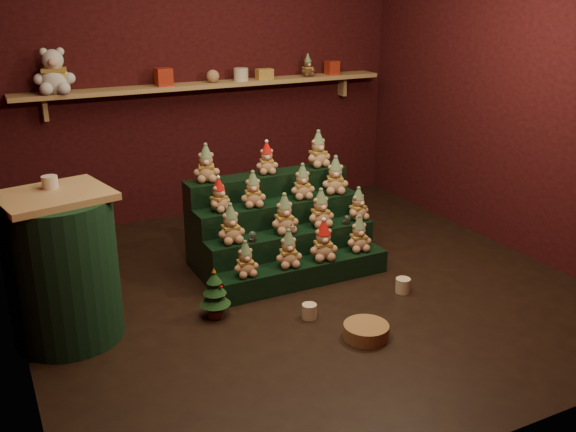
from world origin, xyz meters
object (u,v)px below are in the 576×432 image
snow_globe_a (252,236)px  mini_christmas_tree (215,293)px  brown_bear (308,66)px  side_table (63,268)px  riser_tier_front (304,273)px  snow_globe_b (292,229)px  mug_right (403,285)px  wicker_basket (366,331)px  white_bear (53,65)px  mug_left (309,311)px  snow_globe_c (347,219)px

snow_globe_a → mini_christmas_tree: bearing=-141.8°
brown_bear → side_table: bearing=-146.4°
side_table → snow_globe_a: bearing=-5.1°
riser_tier_front → snow_globe_b: 0.35m
side_table → brown_bear: size_ratio=4.66×
mini_christmas_tree → brown_bear: brown_bear is taller
mug_right → wicker_basket: mug_right is taller
white_bear → side_table: bearing=-88.1°
mug_left → brown_bear: bearing=62.2°
mug_right → wicker_basket: bearing=-144.8°
snow_globe_c → mini_christmas_tree: bearing=-164.7°
mug_left → mug_right: 0.82m
snow_globe_a → riser_tier_front: bearing=-24.0°
mini_christmas_tree → snow_globe_a: bearing=38.2°
white_bear → brown_bear: (2.42, 0.00, -0.13)m
wicker_basket → side_table: bearing=152.6°
snow_globe_a → brown_bear: bearing=50.6°
white_bear → snow_globe_a: bearing=-45.0°
mini_christmas_tree → wicker_basket: bearing=-42.4°
riser_tier_front → snow_globe_b: snow_globe_b is taller
snow_globe_a → snow_globe_b: bearing=0.0°
side_table → mug_left: 1.66m
riser_tier_front → brown_bear: bearing=61.2°
wicker_basket → mini_christmas_tree: bearing=137.6°
mug_left → snow_globe_c: bearing=43.4°
riser_tier_front → snow_globe_b: (-0.03, 0.16, 0.31)m
snow_globe_c → mug_right: bearing=-79.2°
snow_globe_c → white_bear: bearing=139.3°
wicker_basket → white_bear: white_bear is taller
mug_right → riser_tier_front: bearing=141.7°
snow_globe_a → snow_globe_b: size_ratio=1.00×
mug_right → side_table: bearing=168.8°
mug_right → snow_globe_b: bearing=134.7°
side_table → mug_right: (2.34, -0.46, -0.44)m
riser_tier_front → side_table: bearing=-179.8°
riser_tier_front → brown_bear: (0.99, 1.80, 1.34)m
wicker_basket → brown_bear: size_ratio=1.41×
mini_christmas_tree → mug_left: bearing=-28.6°
mug_right → brown_bear: bearing=80.1°
mug_left → wicker_basket: mug_left is taller
wicker_basket → brown_bear: 3.20m
snow_globe_c → wicker_basket: snow_globe_c is taller
riser_tier_front → brown_bear: 2.45m
mini_christmas_tree → riser_tier_front: bearing=13.2°
mini_christmas_tree → mug_right: 1.43m
riser_tier_front → mini_christmas_tree: mini_christmas_tree is taller
wicker_basket → riser_tier_front: bearing=88.8°
mug_left → snow_globe_a: bearing=101.4°
riser_tier_front → snow_globe_c: size_ratio=17.86×
mug_left → side_table: bearing=162.0°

